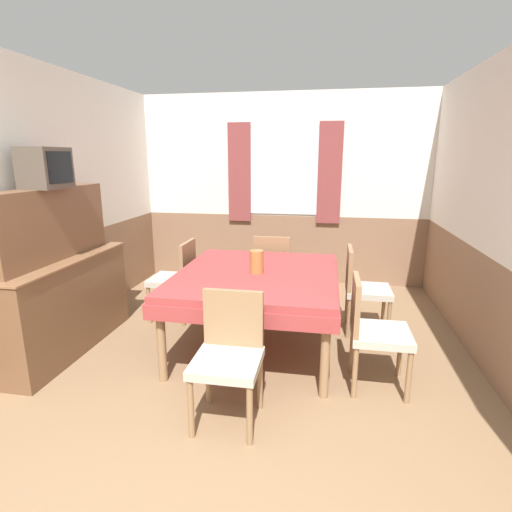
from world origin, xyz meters
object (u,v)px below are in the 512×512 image
object	(u,v)px
chair_right_near	(372,328)
tv	(45,168)
chair_head_window	(273,267)
vase	(257,262)
chair_right_far	(362,286)
chair_left_far	(177,276)
sideboard	(59,284)
chair_head_near	(229,352)
dining_table	(257,282)

from	to	relation	value
chair_right_near	tv	xyz separation A→B (m)	(-2.71, 0.11, 1.18)
chair_head_window	vase	distance (m)	1.16
chair_right_far	tv	bearing A→B (deg)	-71.18
chair_right_near	chair_left_far	distance (m)	2.23
chair_left_far	vase	xyz separation A→B (m)	(0.99, -0.54, 0.35)
tv	sideboard	bearing A→B (deg)	132.43
chair_head_near	tv	size ratio (longest dim) A/B	2.35
sideboard	tv	world-z (taller)	tv
sideboard	dining_table	bearing A→B (deg)	11.86
chair_left_far	tv	size ratio (longest dim) A/B	2.35
chair_right_near	chair_head_window	xyz separation A→B (m)	(-0.99, 1.60, 0.00)
sideboard	vase	size ratio (longest dim) A/B	7.43
tv	chair_right_near	bearing A→B (deg)	-2.29
chair_right_far	sideboard	world-z (taller)	sideboard
dining_table	tv	xyz separation A→B (m)	(-1.73, -0.41, 1.03)
chair_left_far	sideboard	size ratio (longest dim) A/B	0.57
chair_head_window	tv	xyz separation A→B (m)	(-1.73, -1.49, 1.18)
dining_table	chair_right_far	xyz separation A→B (m)	(0.99, 0.52, -0.15)
chair_head_window	chair_right_far	distance (m)	1.14
dining_table	tv	distance (m)	2.05
chair_right_near	tv	size ratio (longest dim) A/B	2.35
chair_head_near	tv	world-z (taller)	tv
chair_right_far	sideboard	size ratio (longest dim) A/B	0.57
dining_table	chair_right_far	bearing A→B (deg)	27.64
chair_right_far	vase	distance (m)	1.18
dining_table	chair_head_near	distance (m)	1.09
dining_table	vase	xyz separation A→B (m)	(-0.00, -0.03, 0.20)
chair_left_far	tv	world-z (taller)	tv
chair_head_window	chair_right_far	size ratio (longest dim) A/B	1.00
chair_right_far	tv	xyz separation A→B (m)	(-2.71, -0.92, 1.18)
chair_head_window	chair_left_far	bearing A→B (deg)	-150.11
chair_right_near	vase	distance (m)	1.16
chair_head_near	vase	distance (m)	1.11
chair_left_far	sideboard	bearing A→B (deg)	138.84
dining_table	chair_head_near	size ratio (longest dim) A/B	1.89
vase	sideboard	bearing A→B (deg)	-168.94
sideboard	tv	distance (m)	1.03
sideboard	chair_right_far	bearing A→B (deg)	17.88
chair_head_window	vase	bearing A→B (deg)	-90.03
chair_head_window	chair_left_far	xyz separation A→B (m)	(-0.99, -0.57, 0.00)
sideboard	tv	size ratio (longest dim) A/B	4.12
sideboard	tv	xyz separation A→B (m)	(0.03, -0.04, 1.03)
chair_left_far	sideboard	world-z (taller)	sideboard
vase	dining_table	bearing A→B (deg)	88.55
dining_table	vase	bearing A→B (deg)	-91.45
tv	vase	distance (m)	1.95
chair_right_far	chair_head_near	size ratio (longest dim) A/B	1.00
chair_head_near	chair_left_far	bearing A→B (deg)	-58.35
chair_right_near	vase	xyz separation A→B (m)	(-0.99, 0.49, 0.35)
chair_head_window	chair_left_far	distance (m)	1.14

